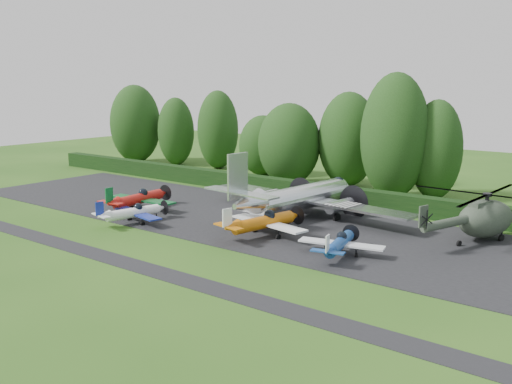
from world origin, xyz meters
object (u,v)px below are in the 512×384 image
Objects in this scene: transport_plane at (300,197)px; light_plane_orange at (264,222)px; helicopter at (486,215)px; light_plane_white at (133,212)px; light_plane_red at (139,199)px; light_plane_blue at (340,243)px.

transport_plane reaches higher than light_plane_orange.
light_plane_orange is at bearing -164.23° from helicopter.
light_plane_red is at bearing 121.99° from light_plane_white.
helicopter is (15.14, 10.17, 0.86)m from light_plane_orange.
transport_plane is 15.70m from light_plane_white.
transport_plane is at bearing 88.80° from light_plane_orange.
light_plane_red is 0.99× the size of light_plane_orange.
light_plane_white is at bearing -173.97° from light_plane_orange.
helicopter is at bearing 3.32° from transport_plane.
transport_plane reaches higher than light_plane_red.
light_plane_red is 5.43m from light_plane_white.
helicopter reaches higher than light_plane_blue.
light_plane_blue is (23.87, -1.16, -0.22)m from light_plane_red.
light_plane_orange is 7.96m from light_plane_blue.
transport_plane is 1.57× the size of helicopter.
helicopter is at bearing 22.74° from light_plane_orange.
light_plane_orange reaches higher than light_plane_blue.
light_plane_red is 1.18× the size of light_plane_white.
light_plane_white is at bearing -42.30° from light_plane_red.
light_plane_orange is 1.23× the size of light_plane_blue.
light_plane_blue is (7.89, -1.01, -0.23)m from light_plane_orange.
light_plane_white reaches higher than light_plane_blue.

